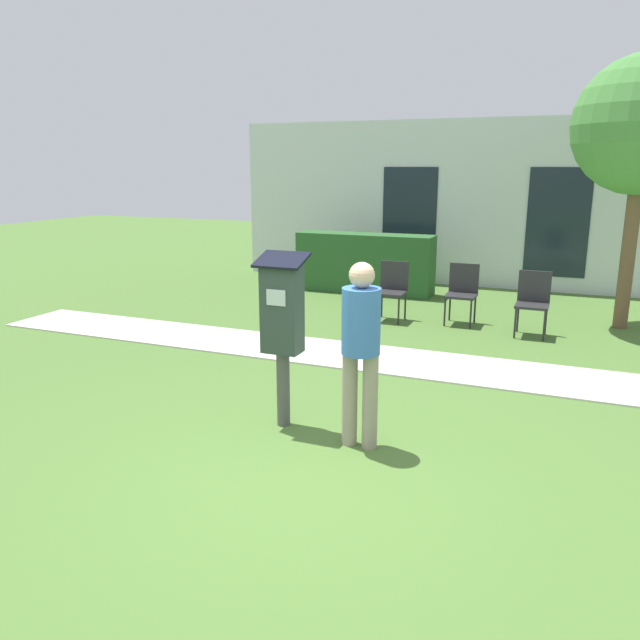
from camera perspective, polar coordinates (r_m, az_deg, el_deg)
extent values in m
plane|color=#476B2D|center=(4.96, -1.41, -14.02)|extent=(40.00, 40.00, 0.00)
cube|color=beige|center=(7.65, 7.96, -3.83)|extent=(12.00, 1.10, 0.02)
cube|color=silver|center=(12.64, 14.61, 10.21)|extent=(10.00, 0.24, 3.20)
cube|color=#19232D|center=(12.81, 8.16, 9.20)|extent=(1.10, 0.02, 2.00)
cube|color=#19232D|center=(12.41, 20.90, 8.29)|extent=(1.10, 0.02, 2.00)
cylinder|color=#4C4C4C|center=(5.72, -3.38, -6.28)|extent=(0.12, 0.12, 0.70)
cube|color=#2D3D38|center=(5.51, -3.49, 1.06)|extent=(0.34, 0.22, 0.80)
cube|color=silver|center=(5.38, -4.05, 2.05)|extent=(0.18, 0.01, 0.14)
cube|color=black|center=(5.43, -3.55, 5.51)|extent=(0.44, 0.31, 0.12)
cylinder|color=gray|center=(5.31, 2.74, -7.20)|extent=(0.13, 0.13, 0.82)
cylinder|color=gray|center=(5.26, 4.60, -7.46)|extent=(0.13, 0.13, 0.82)
cylinder|color=#386BB7|center=(5.08, 3.78, -0.11)|extent=(0.32, 0.32, 0.55)
sphere|color=#D8AD8C|center=(5.00, 3.85, 4.12)|extent=(0.21, 0.21, 0.21)
cylinder|color=#262628|center=(9.50, 4.99, 1.02)|extent=(0.03, 0.03, 0.42)
cylinder|color=#262628|center=(9.39, 7.20, 0.82)|extent=(0.03, 0.03, 0.42)
cylinder|color=#262628|center=(9.85, 5.66, 1.47)|extent=(0.03, 0.03, 0.42)
cylinder|color=#262628|center=(9.75, 7.80, 1.28)|extent=(0.03, 0.03, 0.42)
cube|color=#262628|center=(9.57, 6.45, 2.49)|extent=(0.44, 0.44, 0.04)
cube|color=#262628|center=(9.72, 6.82, 4.08)|extent=(0.44, 0.04, 0.44)
cylinder|color=#262628|center=(9.43, 11.34, 0.70)|extent=(0.03, 0.03, 0.42)
cylinder|color=#262628|center=(9.36, 13.61, 0.49)|extent=(0.03, 0.03, 0.42)
cylinder|color=#262628|center=(9.79, 11.78, 1.17)|extent=(0.03, 0.03, 0.42)
cylinder|color=#262628|center=(9.73, 13.98, 0.97)|extent=(0.03, 0.03, 0.42)
cube|color=#262628|center=(9.53, 12.75, 2.18)|extent=(0.44, 0.44, 0.04)
cube|color=#262628|center=(9.68, 13.04, 3.78)|extent=(0.44, 0.04, 0.44)
cylinder|color=#262628|center=(9.00, 17.41, -0.30)|extent=(0.03, 0.03, 0.42)
cylinder|color=#262628|center=(8.98, 19.82, -0.53)|extent=(0.03, 0.03, 0.42)
cylinder|color=#262628|center=(9.37, 17.63, 0.22)|extent=(0.03, 0.03, 0.42)
cylinder|color=#262628|center=(9.34, 19.95, 0.01)|extent=(0.03, 0.03, 0.42)
cube|color=#262628|center=(9.12, 18.81, 1.25)|extent=(0.44, 0.44, 0.04)
cube|color=#262628|center=(9.27, 19.02, 2.94)|extent=(0.44, 0.04, 0.44)
cube|color=#285628|center=(11.74, 4.10, 5.20)|extent=(2.57, 0.60, 1.10)
cylinder|color=brown|center=(10.03, 26.35, 5.48)|extent=(0.20, 0.20, 2.20)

